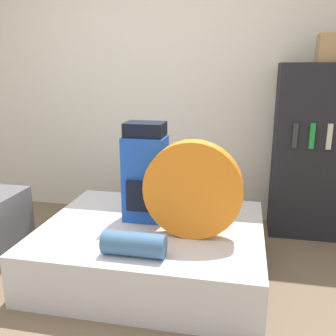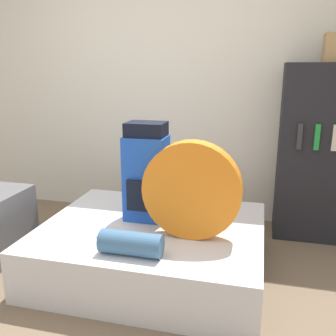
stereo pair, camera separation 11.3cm
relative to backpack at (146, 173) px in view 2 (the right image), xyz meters
The scene contains 7 objects.
ground_plane 0.97m from the backpack, 103.94° to the right, with size 16.00×16.00×0.00m, color brown.
wall_back 1.25m from the backpack, 97.82° to the left, with size 8.00×0.05×2.60m.
bed 0.57m from the backpack, 54.93° to the right, with size 1.63×1.35×0.37m.
backpack is the anchor object (origin of this frame).
tent_bag 0.46m from the backpack, 30.70° to the right, with size 0.68×0.13×0.68m.
sleeping_roll 0.66m from the backpack, 82.35° to the right, with size 0.40×0.15×0.15m.
bookshelf 1.65m from the backpack, 30.53° to the left, with size 0.86×0.38×1.56m.
Camera 2 is at (0.98, -2.00, 1.51)m, focal length 40.00 mm.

